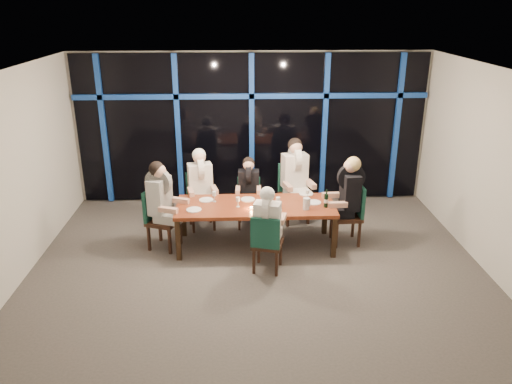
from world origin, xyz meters
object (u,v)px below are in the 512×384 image
at_px(dining_table, 256,208).
at_px(diner_end_right, 348,188).
at_px(chair_end_right, 352,211).
at_px(diner_near_mid, 268,216).
at_px(chair_near_mid, 266,241).
at_px(water_pitcher, 306,204).
at_px(wine_bottle, 326,200).
at_px(diner_far_mid, 249,182).
at_px(chair_far_mid, 249,199).
at_px(diner_end_left, 161,193).
at_px(diner_far_right, 295,169).
at_px(chair_far_left, 200,197).
at_px(chair_far_right, 293,189).
at_px(chair_end_left, 158,215).
at_px(diner_far_left, 200,178).

xyz_separation_m(dining_table, diner_end_right, (1.53, 0.07, 0.31)).
relative_size(chair_end_right, diner_near_mid, 1.14).
relative_size(chair_near_mid, water_pitcher, 4.89).
xyz_separation_m(dining_table, wine_bottle, (1.14, -0.15, 0.19)).
relative_size(chair_end_right, diner_end_right, 1.03).
bearing_deg(diner_far_mid, chair_far_mid, 90.00).
xyz_separation_m(dining_table, diner_end_left, (-1.52, 0.00, 0.30)).
xyz_separation_m(chair_end_right, diner_far_mid, (-1.72, 0.71, 0.27)).
height_order(diner_far_right, diner_near_mid, diner_far_right).
bearing_deg(chair_far_mid, diner_end_left, -146.41).
xyz_separation_m(chair_end_right, diner_far_right, (-0.86, 0.91, 0.45)).
height_order(chair_far_left, water_pitcher, chair_far_left).
relative_size(chair_near_mid, diner_end_left, 0.94).
height_order(chair_far_right, water_pitcher, chair_far_right).
xyz_separation_m(diner_far_mid, diner_near_mid, (0.25, -1.59, 0.04)).
distance_m(chair_end_left, diner_end_left, 0.41).
bearing_deg(wine_bottle, chair_near_mid, -143.87).
xyz_separation_m(chair_far_mid, diner_near_mid, (0.24, -1.66, 0.40)).
xyz_separation_m(chair_end_right, water_pitcher, (-0.82, -0.30, 0.26)).
relative_size(chair_far_right, chair_end_right, 1.04).
height_order(chair_end_left, diner_far_mid, diner_far_mid).
height_order(dining_table, chair_end_left, chair_end_left).
distance_m(dining_table, chair_far_left, 1.29).
distance_m(chair_end_left, diner_far_mid, 1.71).
distance_m(diner_far_mid, diner_far_right, 0.90).
distance_m(chair_near_mid, diner_far_right, 2.04).
distance_m(diner_far_left, diner_far_mid, 0.86).
bearing_deg(water_pitcher, diner_far_right, 104.04).
xyz_separation_m(diner_end_left, water_pitcher, (2.33, -0.22, -0.13)).
distance_m(chair_end_right, diner_far_left, 2.69).
bearing_deg(chair_near_mid, diner_far_left, -42.03).
bearing_deg(diner_far_mid, chair_far_left, 178.26).
height_order(chair_end_left, diner_end_right, diner_end_right).
bearing_deg(diner_end_right, diner_far_left, -108.60).
bearing_deg(chair_end_left, chair_near_mid, -97.35).
distance_m(chair_far_left, diner_far_right, 1.80).
bearing_deg(wine_bottle, chair_end_left, 176.26).
bearing_deg(diner_far_mid, wine_bottle, -34.42).
bearing_deg(water_pitcher, diner_end_left, -173.57).
bearing_deg(chair_near_mid, diner_near_mid, -90.00).
xyz_separation_m(diner_far_right, diner_near_mid, (-0.61, -1.79, -0.14)).
bearing_deg(diner_end_left, diner_far_left, -16.56).
bearing_deg(chair_far_mid, water_pitcher, -47.66).
bearing_deg(dining_table, chair_far_left, 138.61).
bearing_deg(chair_far_left, chair_end_right, -29.66).
bearing_deg(diner_end_left, chair_far_left, -12.86).
height_order(diner_end_left, water_pitcher, diner_end_left).
bearing_deg(diner_far_mid, chair_far_right, 22.18).
relative_size(chair_end_right, diner_far_right, 0.99).
height_order(diner_far_left, diner_far_right, diner_far_right).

